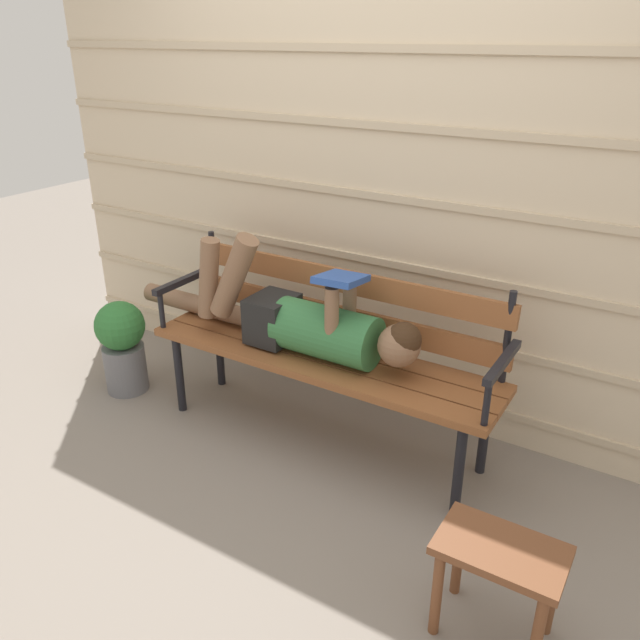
% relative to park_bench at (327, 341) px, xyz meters
% --- Properties ---
extents(ground_plane, '(12.00, 12.00, 0.00)m').
position_rel_park_bench_xyz_m(ground_plane, '(0.00, -0.22, -0.52)').
color(ground_plane, gray).
extents(house_siding, '(4.07, 0.08, 2.29)m').
position_rel_park_bench_xyz_m(house_siding, '(0.00, 0.42, 0.63)').
color(house_siding, beige).
rests_on(house_siding, ground).
extents(park_bench, '(1.75, 0.44, 0.90)m').
position_rel_park_bench_xyz_m(park_bench, '(0.00, 0.00, 0.00)').
color(park_bench, brown).
rests_on(park_bench, ground).
extents(reclining_person, '(1.66, 0.27, 0.55)m').
position_rel_park_bench_xyz_m(reclining_person, '(-0.11, -0.07, 0.11)').
color(reclining_person, '#33703D').
extents(footstool, '(0.41, 0.25, 0.38)m').
position_rel_park_bench_xyz_m(footstool, '(1.09, -0.72, -0.22)').
color(footstool, brown).
rests_on(footstool, ground).
extents(potted_plant, '(0.27, 0.27, 0.53)m').
position_rel_park_bench_xyz_m(potted_plant, '(-1.19, -0.23, -0.23)').
color(potted_plant, slate).
rests_on(potted_plant, ground).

